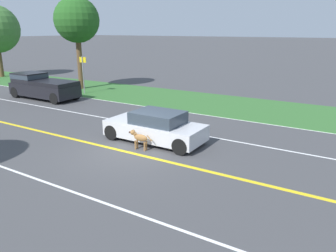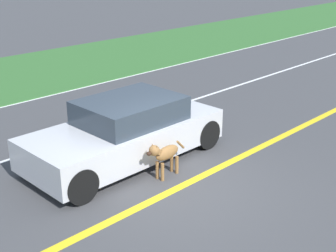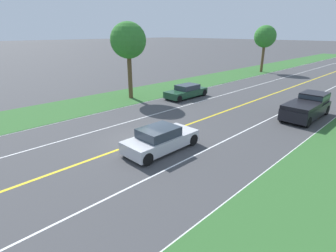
# 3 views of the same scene
# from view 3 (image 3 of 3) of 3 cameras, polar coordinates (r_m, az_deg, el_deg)

# --- Properties ---
(ground_plane) EXTENTS (400.00, 400.00, 0.00)m
(ground_plane) POSITION_cam_3_polar(r_m,az_deg,el_deg) (16.02, -5.34, -3.17)
(ground_plane) COLOR #424244
(centre_divider_line) EXTENTS (0.18, 160.00, 0.01)m
(centre_divider_line) POSITION_cam_3_polar(r_m,az_deg,el_deg) (16.02, -5.34, -3.16)
(centre_divider_line) COLOR yellow
(centre_divider_line) RESTS_ON ground
(lane_edge_line_right) EXTENTS (0.14, 160.00, 0.01)m
(lane_edge_line_right) POSITION_cam_3_polar(r_m,az_deg,el_deg) (12.05, 17.02, -12.35)
(lane_edge_line_right) COLOR white
(lane_edge_line_right) RESTS_ON ground
(lane_edge_line_left) EXTENTS (0.14, 160.00, 0.01)m
(lane_edge_line_left) POSITION_cam_3_polar(r_m,az_deg,el_deg) (21.58, -17.32, 2.15)
(lane_edge_line_left) COLOR white
(lane_edge_line_left) RESTS_ON ground
(lane_dash_same_dir) EXTENTS (0.10, 160.00, 0.01)m
(lane_dash_same_dir) POSITION_cam_3_polar(r_m,az_deg,el_deg) (13.73, 4.12, -7.24)
(lane_dash_same_dir) COLOR white
(lane_dash_same_dir) RESTS_ON ground
(lane_dash_oncoming) EXTENTS (0.10, 160.00, 0.01)m
(lane_dash_oncoming) POSITION_cam_3_polar(r_m,az_deg,el_deg) (18.68, -12.22, -0.11)
(lane_dash_oncoming) COLOR white
(lane_dash_oncoming) RESTS_ON ground
(grass_verge_right) EXTENTS (6.00, 160.00, 0.03)m
(grass_verge_right) POSITION_cam_3_polar(r_m,az_deg,el_deg) (11.28, 31.00, -16.97)
(grass_verge_right) COLOR #33662D
(grass_verge_right) RESTS_ON ground
(grass_verge_left) EXTENTS (6.00, 160.00, 0.03)m
(grass_verge_left) POSITION_cam_3_polar(r_m,az_deg,el_deg) (24.20, -20.70, 3.67)
(grass_verge_left) COLOR #33662D
(grass_verge_left) RESTS_ON ground
(ego_car) EXTENTS (1.88, 4.36, 1.35)m
(ego_car) POSITION_cam_3_polar(r_m,az_deg,el_deg) (14.48, -1.64, -2.92)
(ego_car) COLOR silver
(ego_car) RESTS_ON ground
(dog) EXTENTS (0.25, 1.10, 0.81)m
(dog) POSITION_cam_3_polar(r_m,az_deg,el_deg) (15.37, -4.62, -2.11)
(dog) COLOR olive
(dog) RESTS_ON ground
(pickup_truck) EXTENTS (2.03, 5.24, 1.73)m
(pickup_truck) POSITION_cam_3_polar(r_m,az_deg,el_deg) (22.66, 28.08, 3.83)
(pickup_truck) COLOR black
(pickup_truck) RESTS_ON ground
(oncoming_car) EXTENTS (1.82, 4.66, 1.27)m
(oncoming_car) POSITION_cam_3_polar(r_m,az_deg,el_deg) (26.40, 4.02, 7.52)
(oncoming_car) COLOR #1E472D
(oncoming_car) RESTS_ON ground
(roadside_tree_left_near) EXTENTS (3.33, 3.33, 7.14)m
(roadside_tree_left_near) POSITION_cam_3_polar(r_m,az_deg,el_deg) (25.73, -8.65, 17.83)
(roadside_tree_left_near) COLOR brown
(roadside_tree_left_near) RESTS_ON ground
(roadside_tree_left_far) EXTENTS (3.35, 3.35, 7.17)m
(roadside_tree_left_far) POSITION_cam_3_polar(r_m,az_deg,el_deg) (45.77, 20.39, 17.73)
(roadside_tree_left_far) COLOR brown
(roadside_tree_left_far) RESTS_ON ground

